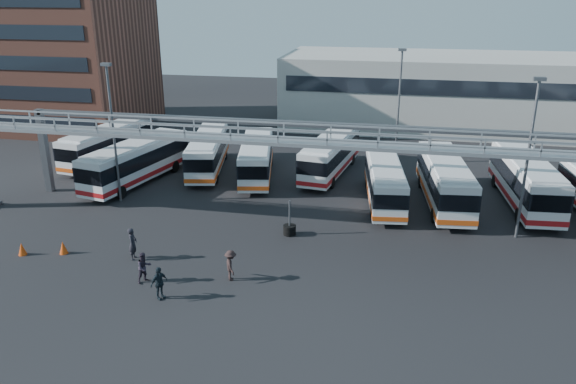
% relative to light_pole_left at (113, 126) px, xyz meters
% --- Properties ---
extents(ground, '(140.00, 140.00, 0.00)m').
position_rel_light_pole_left_xyz_m(ground, '(16.00, -8.00, -5.73)').
color(ground, black).
rests_on(ground, ground).
extents(gantry, '(51.40, 5.15, 7.10)m').
position_rel_light_pole_left_xyz_m(gantry, '(16.00, -2.13, -0.22)').
color(gantry, '#999CA1').
rests_on(gantry, ground).
extents(apartment_building, '(18.00, 15.00, 16.00)m').
position_rel_light_pole_left_xyz_m(apartment_building, '(-18.00, 22.00, 2.27)').
color(apartment_building, brown).
rests_on(apartment_building, ground).
extents(warehouse, '(42.00, 14.00, 8.00)m').
position_rel_light_pole_left_xyz_m(warehouse, '(28.00, 30.00, -1.73)').
color(warehouse, '#9E9E99').
rests_on(warehouse, ground).
extents(light_pole_left, '(0.70, 0.35, 10.21)m').
position_rel_light_pole_left_xyz_m(light_pole_left, '(0.00, 0.00, 0.00)').
color(light_pole_left, '#4C4F54').
rests_on(light_pole_left, ground).
extents(light_pole_mid, '(0.70, 0.35, 10.21)m').
position_rel_light_pole_left_xyz_m(light_pole_mid, '(28.00, -1.00, 0.00)').
color(light_pole_mid, '#4C4F54').
rests_on(light_pole_mid, ground).
extents(light_pole_back, '(0.70, 0.35, 10.21)m').
position_rel_light_pole_left_xyz_m(light_pole_back, '(20.00, 14.00, 0.00)').
color(light_pole_back, '#4C4F54').
rests_on(light_pole_back, ground).
extents(bus_0, '(4.13, 11.11, 3.30)m').
position_rel_light_pole_left_xyz_m(bus_0, '(-5.66, 8.91, -3.90)').
color(bus_0, silver).
rests_on(bus_0, ground).
extents(bus_1, '(4.88, 11.55, 3.42)m').
position_rel_light_pole_left_xyz_m(bus_1, '(-0.57, 4.16, -3.84)').
color(bus_1, silver).
rests_on(bus_1, ground).
extents(bus_2, '(4.43, 10.81, 3.20)m').
position_rel_light_pole_left_xyz_m(bus_2, '(4.06, 8.40, -3.96)').
color(bus_2, silver).
rests_on(bus_2, ground).
extents(bus_3, '(4.41, 10.72, 3.17)m').
position_rel_light_pole_left_xyz_m(bus_3, '(8.63, 7.56, -3.97)').
color(bus_3, silver).
rests_on(bus_3, ground).
extents(bus_4, '(4.04, 11.03, 3.28)m').
position_rel_light_pole_left_xyz_m(bus_4, '(14.61, 9.48, -3.92)').
color(bus_4, silver).
rests_on(bus_4, ground).
extents(bus_5, '(3.55, 10.34, 3.08)m').
position_rel_light_pole_left_xyz_m(bus_5, '(19.39, 3.51, -4.03)').
color(bus_5, silver).
rests_on(bus_5, ground).
extents(bus_6, '(3.77, 11.52, 3.44)m').
position_rel_light_pole_left_xyz_m(bus_6, '(23.69, 4.13, -3.83)').
color(bus_6, silver).
rests_on(bus_6, ground).
extents(bus_7, '(3.54, 11.73, 3.51)m').
position_rel_light_pole_left_xyz_m(bus_7, '(29.47, 5.23, -3.78)').
color(bus_7, silver).
rests_on(bus_7, ground).
extents(pedestrian_a, '(0.59, 0.79, 1.96)m').
position_rel_light_pole_left_xyz_m(pedestrian_a, '(5.31, -8.71, -4.75)').
color(pedestrian_a, black).
rests_on(pedestrian_a, ground).
extents(pedestrian_b, '(1.03, 1.07, 1.74)m').
position_rel_light_pole_left_xyz_m(pedestrian_b, '(7.16, -11.15, -4.86)').
color(pedestrian_b, '#28212E').
rests_on(pedestrian_b, ground).
extents(pedestrian_c, '(1.08, 1.30, 1.74)m').
position_rel_light_pole_left_xyz_m(pedestrian_c, '(11.68, -9.99, -4.86)').
color(pedestrian_c, black).
rests_on(pedestrian_c, ground).
extents(pedestrian_d, '(0.87, 1.13, 1.79)m').
position_rel_light_pole_left_xyz_m(pedestrian_d, '(8.67, -12.63, -4.83)').
color(pedestrian_d, black).
rests_on(pedestrian_d, ground).
extents(cone_left, '(0.64, 0.64, 0.77)m').
position_rel_light_pole_left_xyz_m(cone_left, '(-1.49, -9.55, -5.34)').
color(cone_left, '#D9430C').
rests_on(cone_left, ground).
extents(cone_right, '(0.60, 0.60, 0.79)m').
position_rel_light_pole_left_xyz_m(cone_right, '(0.83, -8.89, -5.33)').
color(cone_right, '#D9430C').
rests_on(cone_right, ground).
extents(tire_stack, '(0.82, 0.82, 2.36)m').
position_rel_light_pole_left_xyz_m(tire_stack, '(13.65, -3.50, -5.33)').
color(tire_stack, black).
rests_on(tire_stack, ground).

